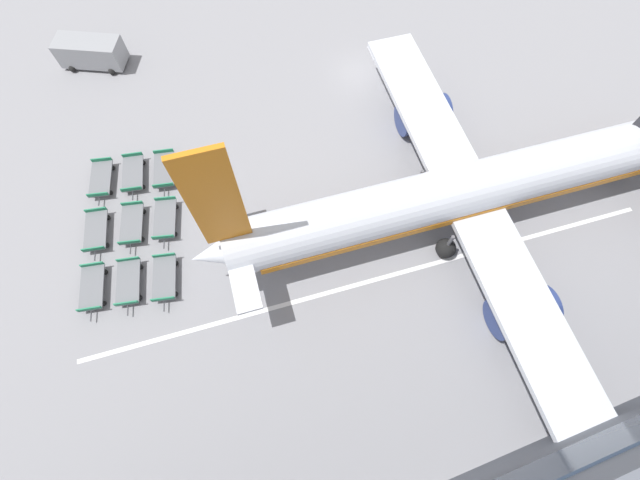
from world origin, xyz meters
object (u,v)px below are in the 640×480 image
(baggage_dolly_row_mid_a_col_a, at_px, (133,174))
(baggage_dolly_row_mid_b_col_c, at_px, (165,278))
(baggage_dolly_row_near_col_c, at_px, (92,288))
(baggage_dolly_row_mid_b_col_a, at_px, (164,170))
(baggage_dolly_row_mid_a_col_b, at_px, (132,224))
(service_van, at_px, (91,52))
(baggage_dolly_row_mid_a_col_c, at_px, (129,282))
(baggage_dolly_row_near_col_a, at_px, (101,179))
(baggage_dolly_row_near_col_b, at_px, (96,231))
(airplane, at_px, (481,187))
(baggage_dolly_row_mid_b_col_b, at_px, (165,219))

(baggage_dolly_row_mid_a_col_a, height_order, baggage_dolly_row_mid_b_col_c, same)
(baggage_dolly_row_near_col_c, height_order, baggage_dolly_row_mid_b_col_a, same)
(baggage_dolly_row_mid_a_col_b, xyz_separation_m, baggage_dolly_row_mid_b_col_c, (4.79, 1.36, 0.00))
(baggage_dolly_row_near_col_c, xyz_separation_m, baggage_dolly_row_mid_b_col_a, (-7.57, 6.27, 0.00))
(service_van, relative_size, baggage_dolly_row_mid_a_col_c, 1.46)
(baggage_dolly_row_near_col_a, distance_m, baggage_dolly_row_mid_b_col_a, 4.63)
(baggage_dolly_row_near_col_b, distance_m, baggage_dolly_row_mid_a_col_b, 2.47)
(baggage_dolly_row_near_col_b, height_order, baggage_dolly_row_mid_b_col_a, same)
(airplane, distance_m, service_van, 33.52)
(baggage_dolly_row_mid_b_col_a, bearing_deg, service_van, -166.03)
(baggage_dolly_row_mid_a_col_a, height_order, baggage_dolly_row_mid_a_col_c, same)
(service_van, xyz_separation_m, baggage_dolly_row_mid_a_col_b, (17.21, 0.31, -0.80))
(airplane, height_order, baggage_dolly_row_mid_a_col_a, airplane)
(airplane, bearing_deg, baggage_dolly_row_mid_a_col_b, -106.79)
(baggage_dolly_row_near_col_b, distance_m, baggage_dolly_row_mid_b_col_a, 6.46)
(baggage_dolly_row_near_col_c, distance_m, baggage_dolly_row_mid_a_col_a, 9.00)
(baggage_dolly_row_mid_a_col_c, bearing_deg, baggage_dolly_row_mid_b_col_b, 140.22)
(baggage_dolly_row_near_col_b, distance_m, baggage_dolly_row_near_col_c, 4.23)
(baggage_dolly_row_mid_a_col_b, bearing_deg, baggage_dolly_row_near_col_a, -161.68)
(airplane, height_order, baggage_dolly_row_mid_a_col_c, airplane)
(baggage_dolly_row_near_col_c, bearing_deg, baggage_dolly_row_near_col_a, 168.49)
(baggage_dolly_row_near_col_c, height_order, baggage_dolly_row_mid_a_col_c, same)
(service_van, bearing_deg, baggage_dolly_row_mid_b_col_a, 13.97)
(baggage_dolly_row_mid_a_col_c, height_order, baggage_dolly_row_mid_b_col_b, same)
(baggage_dolly_row_mid_a_col_c, xyz_separation_m, baggage_dolly_row_mid_b_col_a, (-8.02, 3.97, 0.00))
(baggage_dolly_row_near_col_a, relative_size, baggage_dolly_row_mid_b_col_a, 1.00)
(baggage_dolly_row_near_col_a, xyz_separation_m, baggage_dolly_row_near_col_b, (4.25, -0.93, 0.00))
(baggage_dolly_row_mid_a_col_c, distance_m, baggage_dolly_row_mid_b_col_a, 8.95)
(baggage_dolly_row_mid_a_col_b, bearing_deg, baggage_dolly_row_mid_b_col_b, 79.79)
(baggage_dolly_row_mid_b_col_b, xyz_separation_m, baggage_dolly_row_mid_b_col_c, (4.38, -0.91, 0.00))
(airplane, height_order, baggage_dolly_row_near_col_c, airplane)
(baggage_dolly_row_mid_b_col_b, height_order, baggage_dolly_row_mid_b_col_c, same)
(service_van, xyz_separation_m, baggage_dolly_row_near_col_a, (12.62, -1.21, -0.80))
(baggage_dolly_row_mid_b_col_c, bearing_deg, baggage_dolly_row_mid_a_col_a, -176.36)
(baggage_dolly_row_mid_b_col_c, bearing_deg, baggage_dolly_row_mid_a_col_c, -103.06)
(service_van, height_order, baggage_dolly_row_mid_a_col_c, service_van)
(baggage_dolly_row_near_col_a, height_order, baggage_dolly_row_mid_a_col_a, same)
(baggage_dolly_row_mid_b_col_c, bearing_deg, baggage_dolly_row_near_col_b, -143.47)
(baggage_dolly_row_mid_a_col_a, height_order, baggage_dolly_row_mid_a_col_b, same)
(baggage_dolly_row_near_col_a, xyz_separation_m, baggage_dolly_row_mid_a_col_c, (8.85, 0.59, 0.00))
(baggage_dolly_row_mid_b_col_a, bearing_deg, baggage_dolly_row_mid_a_col_a, -102.10)
(baggage_dolly_row_mid_a_col_b, distance_m, baggage_dolly_row_mid_b_col_c, 4.98)
(baggage_dolly_row_mid_b_col_a, height_order, baggage_dolly_row_mid_b_col_c, same)
(service_van, distance_m, baggage_dolly_row_mid_b_col_c, 22.07)
(baggage_dolly_row_near_col_b, xyz_separation_m, baggage_dolly_row_mid_b_col_b, (0.75, 4.72, 0.00))
(baggage_dolly_row_near_col_b, xyz_separation_m, baggage_dolly_row_near_col_c, (4.16, -0.79, 0.00))
(baggage_dolly_row_mid_b_col_b, distance_m, baggage_dolly_row_mid_b_col_c, 4.47)
(baggage_dolly_row_mid_a_col_c, height_order, baggage_dolly_row_mid_b_col_a, same)
(baggage_dolly_row_mid_a_col_a, bearing_deg, baggage_dolly_row_mid_a_col_b, -10.45)
(service_van, bearing_deg, baggage_dolly_row_mid_b_col_b, 8.33)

